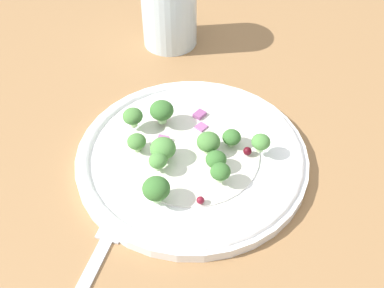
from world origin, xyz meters
The scene contains 22 objects.
ground_plane centered at (0.00, 0.00, -1.00)cm, with size 180.00×180.00×2.00cm, color olive.
plate centered at (-2.73, 1.68, 0.86)cm, with size 25.28×25.28×1.70cm.
dressing_pool centered at (-2.73, 1.68, 1.30)cm, with size 14.66×14.66×0.20cm, color white.
broccoli_floret_0 centered at (-2.63, 5.01, 2.63)cm, with size 2.18×2.18×2.21cm.
broccoli_floret_1 centered at (-6.36, 4.25, 2.54)cm, with size 2.04×2.04×2.06cm.
broccoli_floret_2 centered at (0.82, -3.10, 2.66)cm, with size 2.06×2.06×2.09cm.
broccoli_floret_3 centered at (-3.97, 2.93, 2.82)cm, with size 2.54×2.54×2.57cm.
broccoli_floret_4 centered at (-0.28, 0.10, 3.02)cm, with size 2.73×2.73×2.76cm.
broccoli_floret_5 centered at (-1.29, -5.72, 3.31)cm, with size 2.26×2.26×2.29cm.
broccoli_floret_6 centered at (-7.20, 7.41, 3.23)cm, with size 2.03×2.03×2.06cm.
broccoli_floret_7 centered at (1.59, 0.76, 3.03)cm, with size 1.92×1.92×1.95cm.
broccoli_floret_8 centered at (4.53, 3.28, 3.29)cm, with size 2.72×2.72×2.75cm.
broccoli_floret_9 centered at (-3.96, -3.78, 3.45)cm, with size 2.72×2.72×2.75cm.
broccoli_floret_10 centered at (-1.21, 6.64, 3.20)cm, with size 2.05×2.05×2.07cm.
cranberry_0 centered at (-4.23, -4.08, 1.92)cm, with size 0.83×0.83×0.83cm, color maroon.
cranberry_1 centered at (-6.25, 6.48, 2.01)cm, with size 0.92×0.92×0.92cm, color #4C0A14.
cranberry_2 centered at (2.01, 6.72, 1.90)cm, with size 0.78×0.78×0.78cm, color maroon.
onion_bit_0 centered at (-7.78, -1.39, 1.62)cm, with size 1.05×1.36×0.47cm, color #934C84.
onion_bit_1 centered at (-1.90, -1.80, 1.72)cm, with size 0.96×1.24×0.54cm, color #A35B93.
onion_bit_2 centered at (-6.38, 0.40, 1.43)cm, with size 1.21×1.13×0.37cm, color #A35B93.
fork centered at (14.57, 3.80, 0.25)cm, with size 17.84×8.89×0.50cm.
water_glass centered at (-18.61, -15.73, 5.37)cm, with size 7.64×7.64×10.74cm, color silver.
Camera 1 is at (23.80, 23.90, 38.51)cm, focal length 43.72 mm.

